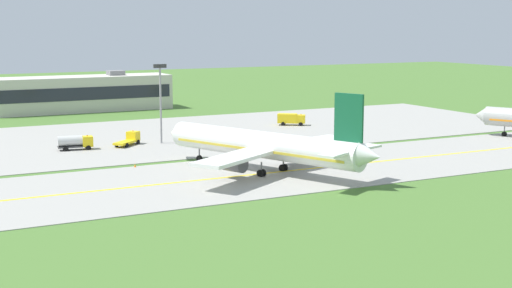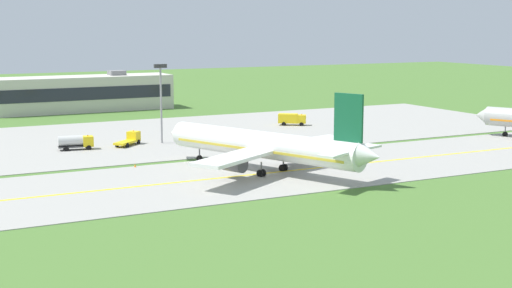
% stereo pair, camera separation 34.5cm
% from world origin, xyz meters
% --- Properties ---
extents(ground_plane, '(500.00, 500.00, 0.00)m').
position_xyz_m(ground_plane, '(0.00, 0.00, 0.00)').
color(ground_plane, '#47702D').
extents(taxiway_strip, '(240.00, 28.00, 0.10)m').
position_xyz_m(taxiway_strip, '(0.00, 0.00, 0.05)').
color(taxiway_strip, '#9E9B93').
rests_on(taxiway_strip, ground).
extents(apron_pad, '(140.00, 52.00, 0.10)m').
position_xyz_m(apron_pad, '(10.00, 42.00, 0.05)').
color(apron_pad, '#9E9B93').
rests_on(apron_pad, ground).
extents(taxiway_centreline, '(220.00, 0.60, 0.01)m').
position_xyz_m(taxiway_centreline, '(0.00, 0.00, 0.11)').
color(taxiway_centreline, yellow).
rests_on(taxiway_centreline, taxiway_strip).
extents(airplane_lead, '(31.16, 37.74, 12.70)m').
position_xyz_m(airplane_lead, '(0.51, 0.80, 4.13)').
color(airplane_lead, white).
rests_on(airplane_lead, ground).
extents(service_truck_baggage, '(6.13, 5.04, 2.60)m').
position_xyz_m(service_truck_baggage, '(29.69, 43.61, 1.53)').
color(service_truck_baggage, yellow).
rests_on(service_truck_baggage, ground).
extents(service_truck_fuel, '(6.10, 5.83, 2.59)m').
position_xyz_m(service_truck_fuel, '(-9.71, 34.23, 1.18)').
color(service_truck_fuel, yellow).
rests_on(service_truck_fuel, ground).
extents(service_truck_catering, '(6.21, 2.94, 2.65)m').
position_xyz_m(service_truck_catering, '(-19.85, 33.36, 1.53)').
color(service_truck_catering, yellow).
rests_on(service_truck_catering, ground).
extents(terminal_building, '(45.11, 11.26, 10.09)m').
position_xyz_m(terminal_building, '(-4.10, 91.96, 4.47)').
color(terminal_building, beige).
rests_on(terminal_building, ground).
extents(apron_light_mast, '(2.40, 0.50, 14.70)m').
position_xyz_m(apron_light_mast, '(-3.92, 33.39, 9.33)').
color(apron_light_mast, gray).
rests_on(apron_light_mast, ground).
extents(traffic_cone_near_edge, '(0.44, 0.44, 0.60)m').
position_xyz_m(traffic_cone_near_edge, '(-15.46, 13.35, 0.30)').
color(traffic_cone_near_edge, orange).
rests_on(traffic_cone_near_edge, ground).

